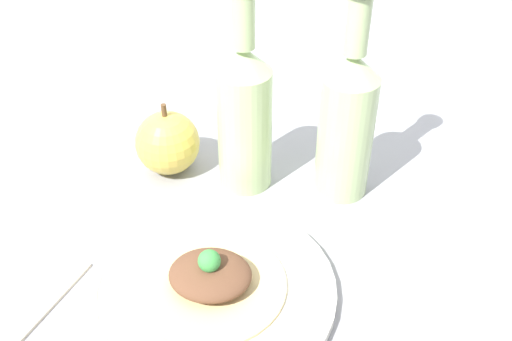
{
  "coord_description": "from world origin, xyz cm",
  "views": [
    {
      "loc": [
        4.6,
        -46.8,
        50.83
      ],
      "look_at": [
        -1.96,
        5.04,
        9.71
      ],
      "focal_mm": 42.0,
      "sensor_mm": 36.0,
      "label": 1
    }
  ],
  "objects": [
    {
      "name": "apple",
      "position": [
        -15.32,
        16.32,
        4.33
      ],
      "size": [
        8.64,
        8.64,
        10.3
      ],
      "color": "gold",
      "rests_on": "ground_plane"
    },
    {
      "name": "plated_food",
      "position": [
        -5.56,
        -5.0,
        2.76
      ],
      "size": [
        16.31,
        16.31,
        5.07
      ],
      "color": "#D6BC7F",
      "rests_on": "plate"
    },
    {
      "name": "plate",
      "position": [
        -5.56,
        -5.0,
        0.92
      ],
      "size": [
        26.96,
        26.96,
        1.73
      ],
      "color": "silver",
      "rests_on": "ground_plane"
    },
    {
      "name": "cider_bottle_right",
      "position": [
        7.94,
        15.08,
        10.75
      ],
      "size": [
        6.94,
        6.94,
        27.75
      ],
      "color": "#B7D18E",
      "rests_on": "ground_plane"
    },
    {
      "name": "ground_plane",
      "position": [
        0.0,
        0.0,
        -2.0
      ],
      "size": [
        180.0,
        110.0,
        4.0
      ],
      "primitive_type": "cube",
      "color": "gray"
    },
    {
      "name": "cider_bottle_left",
      "position": [
        -4.68,
        15.08,
        10.75
      ],
      "size": [
        6.94,
        6.94,
        27.75
      ],
      "color": "#B7D18E",
      "rests_on": "ground_plane"
    },
    {
      "name": "napkin",
      "position": [
        -27.83,
        -6.54,
        0.4
      ],
      "size": [
        15.81,
        15.6,
        0.8
      ],
      "color": "beige",
      "rests_on": "ground_plane"
    }
  ]
}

